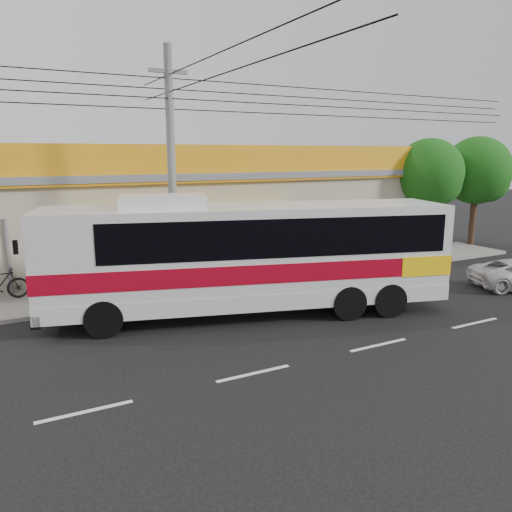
{
  "coord_description": "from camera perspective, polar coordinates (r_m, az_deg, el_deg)",
  "views": [
    {
      "loc": [
        -9.29,
        -12.68,
        5.34
      ],
      "look_at": [
        -1.56,
        2.0,
        1.91
      ],
      "focal_mm": 35.0,
      "sensor_mm": 36.0,
      "label": 1
    }
  ],
  "objects": [
    {
      "name": "ground",
      "position": [
        16.6,
        8.08,
        -7.22
      ],
      "size": [
        120.0,
        120.0,
        0.0
      ],
      "primitive_type": "plane",
      "color": "black",
      "rests_on": "ground"
    },
    {
      "name": "tree_far",
      "position": [
        31.24,
        24.14,
        8.67
      ],
      "size": [
        3.79,
        3.79,
        6.28
      ],
      "color": "#372216",
      "rests_on": "ground"
    },
    {
      "name": "utility_pole",
      "position": [
        18.21,
        -9.92,
        17.98
      ],
      "size": [
        34.0,
        14.0,
        8.97
      ],
      "color": "#5E5E5B",
      "rests_on": "ground"
    },
    {
      "name": "tree_near",
      "position": [
        29.19,
        19.38,
        8.71
      ],
      "size": [
        3.71,
        3.71,
        6.16
      ],
      "color": "#372216",
      "rests_on": "ground"
    },
    {
      "name": "storefront_building",
      "position": [
        26.11,
        -6.77,
        4.9
      ],
      "size": [
        22.6,
        9.2,
        5.7
      ],
      "color": "#A69D86",
      "rests_on": "ground"
    },
    {
      "name": "lane_markings",
      "position": [
        14.78,
        13.83,
        -9.87
      ],
      "size": [
        50.0,
        0.12,
        0.01
      ],
      "primitive_type": null,
      "color": "silver",
      "rests_on": "ground"
    },
    {
      "name": "coach_bus",
      "position": [
        16.49,
        -0.13,
        0.6
      ],
      "size": [
        13.45,
        6.25,
        4.06
      ],
      "rotation": [
        0.0,
        0.0,
        -0.27
      ],
      "color": "silver",
      "rests_on": "ground"
    },
    {
      "name": "motorbike_red",
      "position": [
        20.17,
        -12.97,
        -2.04
      ],
      "size": [
        1.97,
        0.72,
        1.03
      ],
      "primitive_type": "imported",
      "rotation": [
        0.0,
        0.0,
        1.55
      ],
      "color": "maroon",
      "rests_on": "sidewalk"
    },
    {
      "name": "sidewalk",
      "position": [
        21.51,
        -1.28,
        -2.5
      ],
      "size": [
        30.0,
        3.2,
        0.15
      ],
      "primitive_type": "cube",
      "color": "gray",
      "rests_on": "ground"
    }
  ]
}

